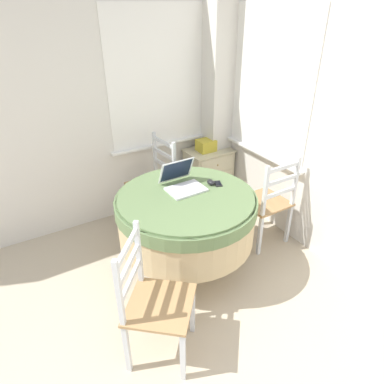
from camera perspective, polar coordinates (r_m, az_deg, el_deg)
corner_room_shell at (r=2.97m, az=2.05°, el=11.16°), size 4.31×4.60×2.55m
round_dining_table at (r=2.96m, az=-0.97°, el=-3.76°), size 1.20×1.20×0.78m
laptop at (r=2.96m, az=-1.58°, el=1.58°), size 0.32×0.33×0.23m
computer_mouse at (r=3.02m, az=3.14°, el=1.62°), size 0.06×0.09×0.05m
cell_phone at (r=3.04m, az=4.35°, el=1.41°), size 0.09×0.12×0.01m
dining_chair_near_back_window at (r=3.76m, az=-6.29°, el=1.51°), size 0.46×0.47×0.96m
dining_chair_near_right_window at (r=3.45m, az=12.46°, el=-1.74°), size 0.44×0.43×0.96m
dining_chair_camera_near at (r=2.39m, az=-6.50°, el=-17.77°), size 0.61×0.61×0.96m
corner_cabinet at (r=4.24m, az=2.73°, el=2.96°), size 0.54×0.40×0.65m
storage_box at (r=4.06m, az=2.35°, el=7.78°), size 0.20×0.18×0.13m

